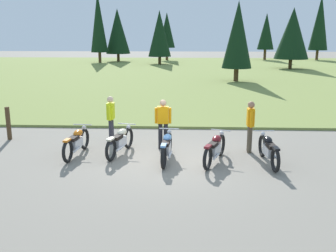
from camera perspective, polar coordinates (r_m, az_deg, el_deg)
The scene contains 12 objects.
ground_plane at distance 11.93m, azimuth -0.13°, elevation -4.88°, with size 140.00×140.00×0.00m, color gray.
grass_moorland at distance 37.32m, azimuth 1.77°, elevation 7.87°, with size 80.00×44.00×0.10m, color olive.
forest_treeline at distance 45.55m, azimuth 4.72°, elevation 14.00°, with size 45.34×28.05×8.77m.
motorcycle_orange at distance 12.50m, azimuth -13.36°, elevation -2.30°, with size 0.62×2.10×0.88m.
motorcycle_cream at distance 12.37m, azimuth -7.07°, elevation -2.20°, with size 0.75×2.06×0.88m.
motorcycle_sky_blue at distance 11.64m, azimuth -0.19°, elevation -3.10°, with size 0.62×2.10×0.88m.
motorcycle_maroon at distance 11.58m, azimuth 6.95°, elevation -3.29°, with size 0.92×2.00×0.88m.
motorcycle_black at distance 11.76m, azimuth 14.64°, elevation -3.38°, with size 0.62×2.10×0.88m.
rider_near_row_end at distance 12.70m, azimuth -0.73°, elevation 0.70°, with size 0.55×0.24×1.67m.
rider_with_back_turned at distance 13.48m, azimuth -8.44°, elevation 1.32°, with size 0.22×0.55×1.67m.
rider_in_hivis_vest at distance 12.65m, azimuth 12.06°, elevation 0.34°, with size 0.24×0.55×1.67m.
trail_marker_post at distance 15.06m, azimuth -22.52°, elevation 0.35°, with size 0.12×0.12×1.20m, color #47331E.
Camera 1 is at (0.54, -11.30, 3.79)m, focal length 41.26 mm.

